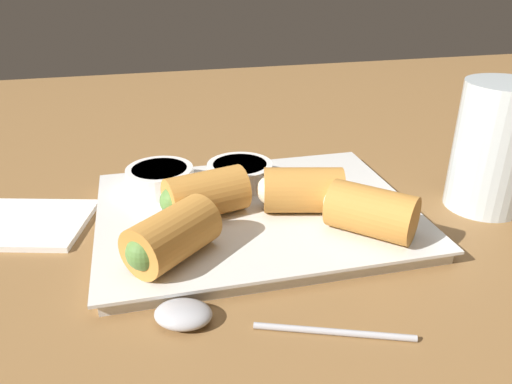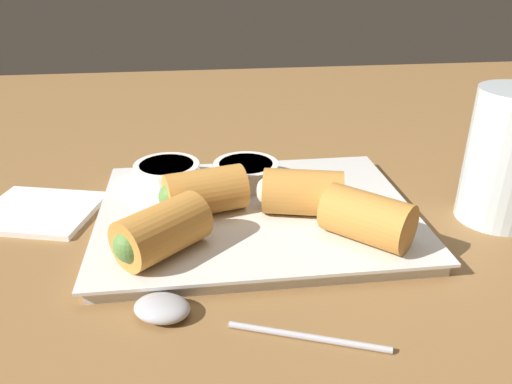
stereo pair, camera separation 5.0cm
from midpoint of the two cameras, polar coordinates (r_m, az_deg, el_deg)
The scene contains 11 objects.
table_surface at distance 53.97cm, azimuth -0.58°, elevation -2.98°, with size 180.00×140.00×2.00cm.
serving_plate at distance 50.94cm, azimuth -2.81°, elevation -2.64°, with size 31.47×24.32×1.50cm.
roll_front_left at distance 49.10cm, azimuth 2.01°, elevation 0.15°, with size 8.82×6.17×4.50cm.
roll_front_right at distance 42.28cm, azimuth -13.33°, elevation -5.19°, with size 8.76×8.46×4.50cm.
roll_back_left at distance 48.70cm, azimuth -9.12°, elevation -0.42°, with size 8.82×6.25×4.50cm.
roll_back_right at distance 45.92cm, azimuth 9.56°, elevation -2.17°, with size 8.66×8.59×4.50cm.
dipping_bowl_near at distance 55.40cm, azimuth -4.44°, elevation 2.15°, with size 7.26×7.26×2.40cm.
dipping_bowl_far at distance 55.63cm, azimuth -13.46°, elevation 1.58°, with size 7.26×7.26×2.40cm.
spoon at distance 38.51cm, azimuth -10.21°, elevation -13.93°, with size 18.64×8.52×1.52cm.
napkin at distance 56.23cm, azimuth -26.92°, elevation -3.29°, with size 13.61×12.40×0.60cm.
drinking_glass at distance 56.03cm, azimuth 23.25°, elevation 4.68°, with size 7.95×7.95×13.52cm.
Camera 1 is at (-13.06, -45.53, 27.18)cm, focal length 35.00 mm.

